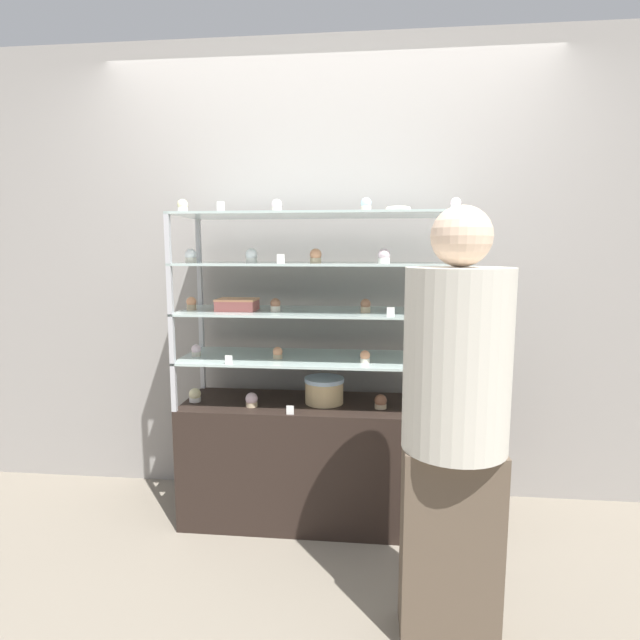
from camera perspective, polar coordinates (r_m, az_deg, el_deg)
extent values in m
plane|color=gray|center=(2.91, 0.00, -21.59)|extent=(20.00, 20.00, 0.00)
cube|color=gray|center=(2.90, 0.75, 5.31)|extent=(8.00, 0.05, 2.60)
cube|color=black|center=(2.76, 0.00, -15.79)|extent=(1.43, 0.45, 0.64)
cube|color=#B7B7BC|center=(2.97, -13.26, -5.30)|extent=(0.02, 0.02, 0.24)
cube|color=#B7B7BC|center=(2.85, 14.78, -5.94)|extent=(0.02, 0.02, 0.24)
cube|color=#B7B7BC|center=(2.58, -16.36, -7.40)|extent=(0.02, 0.02, 0.24)
cube|color=#B7B7BC|center=(2.44, 16.32, -8.30)|extent=(0.02, 0.02, 0.24)
cube|color=#B2C6C1|center=(2.59, 0.00, -4.40)|extent=(1.43, 0.45, 0.01)
cube|color=#B7B7BC|center=(2.93, -13.41, -0.66)|extent=(0.02, 0.02, 0.24)
cube|color=#B7B7BC|center=(2.80, 14.95, -1.09)|extent=(0.02, 0.02, 0.24)
cube|color=#B7B7BC|center=(2.53, -16.58, -2.07)|extent=(0.02, 0.02, 0.24)
cube|color=#B7B7BC|center=(2.39, 16.55, -2.67)|extent=(0.02, 0.02, 0.24)
cube|color=#B2C6C1|center=(2.55, 0.00, 0.95)|extent=(1.43, 0.45, 0.01)
cube|color=#B7B7BC|center=(2.90, -13.56, 4.10)|extent=(0.02, 0.02, 0.24)
cube|color=#B7B7BC|center=(2.77, 15.13, 3.89)|extent=(0.02, 0.02, 0.24)
cube|color=#B7B7BC|center=(2.50, -16.79, 3.43)|extent=(0.02, 0.02, 0.24)
cube|color=#B7B7BC|center=(2.35, 16.78, 3.17)|extent=(0.02, 0.02, 0.24)
cube|color=#B2C6C1|center=(2.53, 0.00, 6.43)|extent=(1.43, 0.45, 0.01)
cube|color=#B7B7BC|center=(2.90, -13.72, 8.91)|extent=(0.02, 0.02, 0.24)
cube|color=#B7B7BC|center=(2.77, 15.31, 8.92)|extent=(0.02, 0.02, 0.24)
cube|color=#B7B7BC|center=(2.50, -17.02, 9.00)|extent=(0.02, 0.02, 0.24)
cube|color=#B7B7BC|center=(2.35, 17.02, 9.10)|extent=(0.02, 0.02, 0.24)
cube|color=#B2C6C1|center=(2.54, 0.00, 11.93)|extent=(1.43, 0.45, 0.01)
cylinder|color=#DBBC84|center=(2.64, 0.49, -8.23)|extent=(0.20, 0.20, 0.11)
cylinder|color=silver|center=(2.62, 0.50, -6.81)|extent=(0.21, 0.21, 0.02)
cube|color=#C66660|center=(2.59, -9.43, 1.65)|extent=(0.20, 0.16, 0.05)
cube|color=#E5996B|center=(2.58, -9.45, 2.32)|extent=(0.20, 0.16, 0.01)
cylinder|color=white|center=(2.75, -14.08, -8.79)|extent=(0.06, 0.06, 0.02)
sphere|color=#F4EAB2|center=(2.74, -14.10, -8.21)|extent=(0.06, 0.06, 0.06)
cylinder|color=#CCB28C|center=(2.61, -7.82, -9.50)|extent=(0.06, 0.06, 0.02)
sphere|color=silver|center=(2.60, -7.83, -8.90)|extent=(0.06, 0.06, 0.06)
cylinder|color=#CCB28C|center=(2.58, 6.93, -9.73)|extent=(0.06, 0.06, 0.02)
sphere|color=#8C5B42|center=(2.57, 6.94, -9.12)|extent=(0.06, 0.06, 0.06)
cylinder|color=beige|center=(2.62, 14.71, -9.62)|extent=(0.06, 0.06, 0.02)
sphere|color=white|center=(2.61, 14.74, -9.01)|extent=(0.06, 0.06, 0.06)
cube|color=white|center=(2.47, -3.44, -10.24)|extent=(0.04, 0.00, 0.04)
cylinder|color=beige|center=(2.70, -13.95, -3.77)|extent=(0.05, 0.05, 0.02)
sphere|color=silver|center=(2.69, -13.96, -3.25)|extent=(0.05, 0.05, 0.05)
cylinder|color=#CCB28C|center=(2.56, -4.85, -4.18)|extent=(0.05, 0.05, 0.02)
sphere|color=#E5996B|center=(2.56, -4.86, -3.63)|extent=(0.05, 0.05, 0.05)
cylinder|color=beige|center=(2.47, 5.16, -4.61)|extent=(0.05, 0.05, 0.02)
sphere|color=#E5996B|center=(2.47, 5.17, -4.05)|extent=(0.05, 0.05, 0.05)
cylinder|color=#CCB28C|center=(2.50, 15.07, -4.71)|extent=(0.05, 0.05, 0.02)
sphere|color=#E5996B|center=(2.50, 15.09, -4.15)|extent=(0.05, 0.05, 0.05)
cube|color=white|center=(2.47, -10.39, -4.49)|extent=(0.04, 0.00, 0.04)
cylinder|color=#CCB28C|center=(2.66, -14.47, 1.44)|extent=(0.05, 0.05, 0.03)
sphere|color=#E5996B|center=(2.66, -14.49, 2.04)|extent=(0.05, 0.05, 0.05)
cylinder|color=beige|center=(2.51, -5.12, 1.28)|extent=(0.05, 0.05, 0.03)
sphere|color=#8C5B42|center=(2.51, -5.12, 1.93)|extent=(0.05, 0.05, 0.05)
cylinder|color=#CCB28C|center=(2.48, 5.22, 1.20)|extent=(0.05, 0.05, 0.03)
sphere|color=#8C5B42|center=(2.48, 5.23, 1.85)|extent=(0.05, 0.05, 0.05)
cylinder|color=white|center=(2.47, 15.00, 0.93)|extent=(0.05, 0.05, 0.03)
sphere|color=#E5996B|center=(2.47, 15.03, 1.59)|extent=(0.05, 0.05, 0.05)
cube|color=white|center=(2.33, 8.08, 0.91)|extent=(0.04, 0.00, 0.04)
cylinder|color=beige|center=(2.61, -14.54, 6.63)|extent=(0.06, 0.06, 0.03)
sphere|color=white|center=(2.61, -14.56, 7.27)|extent=(0.06, 0.06, 0.06)
cylinder|color=white|center=(2.52, -7.83, 6.78)|extent=(0.06, 0.06, 0.03)
sphere|color=white|center=(2.52, -7.84, 7.43)|extent=(0.06, 0.06, 0.06)
cylinder|color=#CCB28C|center=(2.46, -0.50, 6.82)|extent=(0.06, 0.06, 0.03)
sphere|color=#E5996B|center=(2.46, -0.50, 7.50)|extent=(0.06, 0.06, 0.06)
cylinder|color=white|center=(2.40, 7.32, 6.74)|extent=(0.06, 0.06, 0.03)
sphere|color=silver|center=(2.40, 7.34, 7.42)|extent=(0.06, 0.06, 0.06)
cylinder|color=#CCB28C|center=(2.52, 15.25, 6.57)|extent=(0.06, 0.06, 0.03)
sphere|color=silver|center=(2.52, 15.28, 7.23)|extent=(0.06, 0.06, 0.06)
cube|color=white|center=(2.35, -4.52, 6.98)|extent=(0.04, 0.00, 0.04)
cylinder|color=white|center=(2.59, -15.42, 12.01)|extent=(0.05, 0.05, 0.03)
sphere|color=#F4EAB2|center=(2.59, -15.44, 12.61)|extent=(0.05, 0.05, 0.05)
cylinder|color=beige|center=(2.51, -4.96, 12.40)|extent=(0.05, 0.05, 0.03)
sphere|color=silver|center=(2.51, -4.96, 13.02)|extent=(0.05, 0.05, 0.05)
cylinder|color=beige|center=(2.43, 5.28, 12.53)|extent=(0.05, 0.05, 0.03)
sphere|color=silver|center=(2.44, 5.29, 13.18)|extent=(0.05, 0.05, 0.05)
cylinder|color=white|center=(2.50, 15.24, 12.17)|extent=(0.05, 0.05, 0.03)
sphere|color=silver|center=(2.51, 15.26, 12.79)|extent=(0.05, 0.05, 0.05)
cube|color=white|center=(2.43, -11.28, 12.64)|extent=(0.04, 0.00, 0.04)
torus|color=#EFE5CC|center=(2.54, 8.92, 12.33)|extent=(0.13, 0.13, 0.03)
cube|color=brown|center=(2.06, 14.61, -23.45)|extent=(0.35, 0.19, 0.74)
cylinder|color=beige|center=(1.80, 15.37, -4.39)|extent=(0.37, 0.37, 0.64)
sphere|color=beige|center=(1.76, 15.87, 9.19)|extent=(0.21, 0.21, 0.21)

